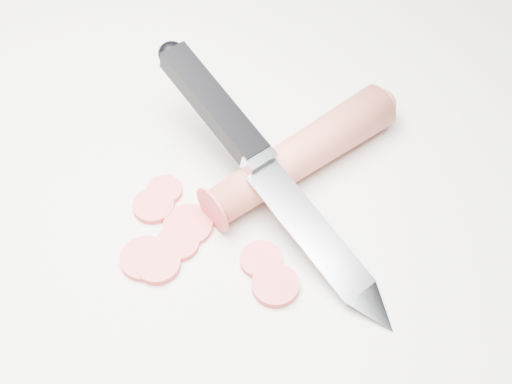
% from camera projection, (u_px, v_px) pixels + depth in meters
% --- Properties ---
extents(ground, '(2.40, 2.40, 0.00)m').
position_uv_depth(ground, '(229.00, 189.00, 0.61)').
color(ground, silver).
rests_on(ground, ground).
extents(carrot, '(0.12, 0.18, 0.04)m').
position_uv_depth(carrot, '(301.00, 155.00, 0.61)').
color(carrot, '#C4553E').
rests_on(carrot, ground).
extents(carrot_slice_0, '(0.04, 0.04, 0.01)m').
position_uv_depth(carrot_slice_0, '(145.00, 259.00, 0.57)').
color(carrot_slice_0, '#D64446').
rests_on(carrot_slice_0, ground).
extents(carrot_slice_1, '(0.03, 0.03, 0.01)m').
position_uv_depth(carrot_slice_1, '(164.00, 191.00, 0.61)').
color(carrot_slice_1, '#D64446').
rests_on(carrot_slice_1, ground).
extents(carrot_slice_2, '(0.04, 0.04, 0.01)m').
position_uv_depth(carrot_slice_2, '(188.00, 225.00, 0.59)').
color(carrot_slice_2, '#D64446').
rests_on(carrot_slice_2, ground).
extents(carrot_slice_3, '(0.03, 0.03, 0.01)m').
position_uv_depth(carrot_slice_3, '(261.00, 260.00, 0.56)').
color(carrot_slice_3, '#D64446').
rests_on(carrot_slice_3, ground).
extents(carrot_slice_4, '(0.04, 0.04, 0.01)m').
position_uv_depth(carrot_slice_4, '(275.00, 285.00, 0.55)').
color(carrot_slice_4, '#D64446').
rests_on(carrot_slice_4, ground).
extents(carrot_slice_5, '(0.03, 0.03, 0.01)m').
position_uv_depth(carrot_slice_5, '(154.00, 206.00, 0.60)').
color(carrot_slice_5, '#D64446').
rests_on(carrot_slice_5, ground).
extents(carrot_slice_6, '(0.04, 0.04, 0.01)m').
position_uv_depth(carrot_slice_6, '(158.00, 264.00, 0.56)').
color(carrot_slice_6, '#D64446').
rests_on(carrot_slice_6, ground).
extents(carrot_slice_7, '(0.03, 0.03, 0.01)m').
position_uv_depth(carrot_slice_7, '(178.00, 243.00, 0.57)').
color(carrot_slice_7, '#D64446').
rests_on(carrot_slice_7, ground).
extents(kitchen_knife, '(0.28, 0.17, 0.08)m').
position_uv_depth(kitchen_knife, '(272.00, 173.00, 0.57)').
color(kitchen_knife, '#B5B7BC').
rests_on(kitchen_knife, ground).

